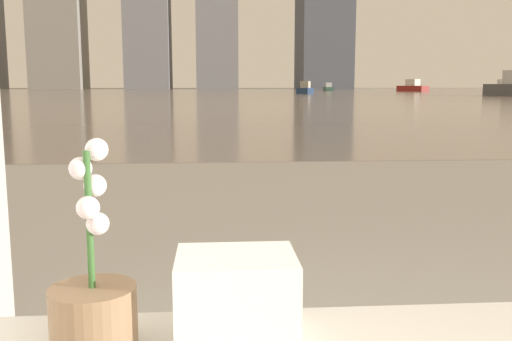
# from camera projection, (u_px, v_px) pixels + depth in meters

# --- Properties ---
(potted_orchid) EXTENTS (0.15, 0.15, 0.38)m
(potted_orchid) POSITION_uv_depth(u_px,v_px,m) (93.00, 306.00, 1.00)
(potted_orchid) COLOR #8C6B4C
(potted_orchid) RESTS_ON bathtub
(towel_stack) EXTENTS (0.22, 0.18, 0.16)m
(towel_stack) POSITION_uv_depth(u_px,v_px,m) (236.00, 297.00, 1.06)
(towel_stack) COLOR white
(towel_stack) RESTS_ON bathtub
(harbor_water) EXTENTS (180.00, 110.00, 0.01)m
(harbor_water) POSITION_uv_depth(u_px,v_px,m) (215.00, 93.00, 61.36)
(harbor_water) COLOR gray
(harbor_water) RESTS_ON ground_plane
(harbor_boat_0) EXTENTS (3.43, 4.57, 1.64)m
(harbor_boat_0) POSITION_uv_depth(u_px,v_px,m) (413.00, 87.00, 76.54)
(harbor_boat_0) COLOR maroon
(harbor_boat_0) RESTS_ON harbor_water
(harbor_boat_1) EXTENTS (2.29, 3.60, 1.28)m
(harbor_boat_1) POSITION_uv_depth(u_px,v_px,m) (305.00, 89.00, 58.58)
(harbor_boat_1) COLOR navy
(harbor_boat_1) RESTS_ON harbor_water
(harbor_boat_4) EXTENTS (1.23, 3.25, 1.20)m
(harbor_boat_4) POSITION_uv_depth(u_px,v_px,m) (328.00, 88.00, 82.77)
(harbor_boat_4) COLOR #335647
(harbor_boat_4) RESTS_ON harbor_water
(harbor_boat_5) EXTENTS (2.63, 4.79, 1.70)m
(harbor_boat_5) POSITION_uv_depth(u_px,v_px,m) (502.00, 87.00, 86.98)
(harbor_boat_5) COLOR #2D2D33
(harbor_boat_5) RESTS_ON harbor_water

